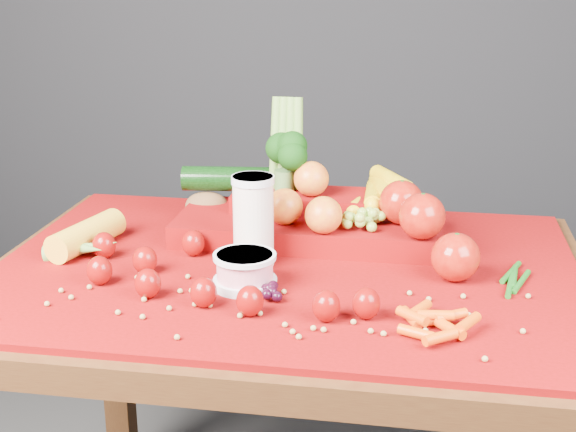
% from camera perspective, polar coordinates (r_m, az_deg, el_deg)
% --- Properties ---
extents(table, '(1.10, 0.80, 0.75)m').
position_cam_1_polar(table, '(1.51, -0.13, -7.30)').
color(table, black).
rests_on(table, ground).
extents(red_cloth, '(1.05, 0.75, 0.01)m').
position_cam_1_polar(red_cloth, '(1.47, -0.13, -3.74)').
color(red_cloth, '#780408').
rests_on(red_cloth, table).
extents(milk_glass, '(0.08, 0.08, 0.17)m').
position_cam_1_polar(milk_glass, '(1.44, -2.48, -0.11)').
color(milk_glass, beige).
rests_on(milk_glass, red_cloth).
extents(yogurt_bowl, '(0.11, 0.11, 0.06)m').
position_cam_1_polar(yogurt_bowl, '(1.36, -3.09, -3.80)').
color(yogurt_bowl, silver).
rests_on(yogurt_bowl, red_cloth).
extents(strawberry_scatter, '(0.54, 0.28, 0.05)m').
position_cam_1_polar(strawberry_scatter, '(1.35, -6.33, -4.22)').
color(strawberry_scatter, '#7D0003').
rests_on(strawberry_scatter, red_cloth).
extents(dark_grape_cluster, '(0.06, 0.05, 0.03)m').
position_cam_1_polar(dark_grape_cluster, '(1.32, -1.34, -5.33)').
color(dark_grape_cluster, black).
rests_on(dark_grape_cluster, red_cloth).
extents(soybean_scatter, '(0.84, 0.24, 0.01)m').
position_cam_1_polar(soybean_scatter, '(1.28, -1.64, -6.59)').
color(soybean_scatter, '#AA8D49').
rests_on(soybean_scatter, red_cloth).
extents(corn_ear, '(0.22, 0.25, 0.06)m').
position_cam_1_polar(corn_ear, '(1.55, -14.36, -1.97)').
color(corn_ear, yellow).
rests_on(corn_ear, red_cloth).
extents(potato, '(0.09, 0.07, 0.06)m').
position_cam_1_polar(potato, '(1.70, -5.77, 0.66)').
color(potato, brown).
rests_on(potato, red_cloth).
extents(baby_carrot_pile, '(0.17, 0.17, 0.03)m').
position_cam_1_polar(baby_carrot_pile, '(1.23, 10.48, -7.44)').
color(baby_carrot_pile, '#D84707').
rests_on(baby_carrot_pile, red_cloth).
extents(green_bean_pile, '(0.14, 0.12, 0.01)m').
position_cam_1_polar(green_bean_pile, '(1.44, 15.54, -4.31)').
color(green_bean_pile, '#155914').
rests_on(green_bean_pile, red_cloth).
extents(produce_mound, '(0.60, 0.36, 0.27)m').
position_cam_1_polar(produce_mound, '(1.58, 2.59, 0.39)').
color(produce_mound, '#780408').
rests_on(produce_mound, red_cloth).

